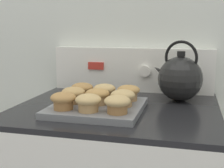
{
  "coord_description": "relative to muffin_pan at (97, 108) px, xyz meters",
  "views": [
    {
      "loc": [
        0.26,
        -0.74,
        1.19
      ],
      "look_at": [
        -0.01,
        0.3,
        0.99
      ],
      "focal_mm": 50.0,
      "sensor_mm": 36.0,
      "label": 1
    }
  ],
  "objects": [
    {
      "name": "muffin_pan",
      "position": [
        0.0,
        0.0,
        0.0
      ],
      "size": [
        0.31,
        0.31,
        0.02
      ],
      "color": "slate",
      "rests_on": "stove_range"
    },
    {
      "name": "muffin_r1_c1",
      "position": [
        -0.0,
        0.0,
        0.04
      ],
      "size": [
        0.08,
        0.08,
        0.06
      ],
      "color": "tan",
      "rests_on": "muffin_pan"
    },
    {
      "name": "muffin_r1_c2",
      "position": [
        0.09,
        0.0,
        0.04
      ],
      "size": [
        0.08,
        0.08,
        0.06
      ],
      "color": "#A37A4C",
      "rests_on": "muffin_pan"
    },
    {
      "name": "muffin_r0_c0",
      "position": [
        -0.09,
        -0.09,
        0.04
      ],
      "size": [
        0.08,
        0.08,
        0.06
      ],
      "color": "olive",
      "rests_on": "muffin_pan"
    },
    {
      "name": "muffin_r2_c0",
      "position": [
        -0.09,
        0.09,
        0.04
      ],
      "size": [
        0.08,
        0.08,
        0.06
      ],
      "color": "#A37A4C",
      "rests_on": "muffin_pan"
    },
    {
      "name": "tea_kettle",
      "position": [
        0.27,
        0.23,
        0.08
      ],
      "size": [
        0.21,
        0.17,
        0.24
      ],
      "color": "black",
      "rests_on": "stove_range"
    },
    {
      "name": "control_panel",
      "position": [
        0.05,
        0.37,
        0.09
      ],
      "size": [
        0.71,
        0.07,
        0.19
      ],
      "color": "white",
      "rests_on": "stove_range"
    },
    {
      "name": "muffin_r1_c0",
      "position": [
        -0.09,
        0.0,
        0.04
      ],
      "size": [
        0.08,
        0.08,
        0.06
      ],
      "color": "#A37A4C",
      "rests_on": "muffin_pan"
    },
    {
      "name": "muffin_r2_c1",
      "position": [
        -0.0,
        0.09,
        0.04
      ],
      "size": [
        0.08,
        0.08,
        0.06
      ],
      "color": "#A37A4C",
      "rests_on": "muffin_pan"
    },
    {
      "name": "wall_back",
      "position": [
        0.05,
        0.42,
        0.28
      ],
      "size": [
        8.0,
        0.05,
        2.4
      ],
      "color": "silver",
      "rests_on": "ground_plane"
    },
    {
      "name": "muffin_r0_c2",
      "position": [
        0.09,
        -0.09,
        0.04
      ],
      "size": [
        0.08,
        0.08,
        0.06
      ],
      "color": "olive",
      "rests_on": "muffin_pan"
    },
    {
      "name": "muffin_r0_c1",
      "position": [
        -0.0,
        -0.09,
        0.04
      ],
      "size": [
        0.08,
        0.08,
        0.06
      ],
      "color": "tan",
      "rests_on": "muffin_pan"
    },
    {
      "name": "muffin_r2_c2",
      "position": [
        0.09,
        0.09,
        0.04
      ],
      "size": [
        0.08,
        0.08,
        0.06
      ],
      "color": "#A37A4C",
      "rests_on": "muffin_pan"
    }
  ]
}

